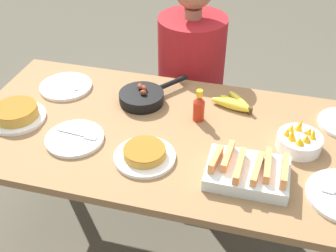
% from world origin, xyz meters
% --- Properties ---
extents(ground_plane, '(14.00, 14.00, 0.00)m').
position_xyz_m(ground_plane, '(0.00, 0.00, 0.00)').
color(ground_plane, '#565142').
extents(dining_table, '(1.72, 0.86, 0.73)m').
position_xyz_m(dining_table, '(0.00, 0.00, 0.64)').
color(dining_table, olive).
rests_on(dining_table, ground_plane).
extents(banana_bunch, '(0.21, 0.17, 0.04)m').
position_xyz_m(banana_bunch, '(0.25, 0.25, 0.75)').
color(banana_bunch, yellow).
rests_on(banana_bunch, dining_table).
extents(melon_tray, '(0.30, 0.21, 0.10)m').
position_xyz_m(melon_tray, '(0.35, -0.19, 0.76)').
color(melon_tray, silver).
rests_on(melon_tray, dining_table).
extents(skillet, '(0.27, 0.32, 0.08)m').
position_xyz_m(skillet, '(-0.17, 0.19, 0.76)').
color(skillet, black).
rests_on(skillet, dining_table).
extents(frittata_plate_center, '(0.24, 0.24, 0.05)m').
position_xyz_m(frittata_plate_center, '(-0.04, -0.19, 0.75)').
color(frittata_plate_center, white).
rests_on(frittata_plate_center, dining_table).
extents(frittata_plate_side, '(0.25, 0.25, 0.06)m').
position_xyz_m(frittata_plate_side, '(-0.66, -0.08, 0.76)').
color(frittata_plate_side, white).
rests_on(frittata_plate_side, dining_table).
extents(empty_plate_near_front, '(0.24, 0.24, 0.02)m').
position_xyz_m(empty_plate_near_front, '(-0.35, -0.15, 0.74)').
color(empty_plate_near_front, white).
rests_on(empty_plate_near_front, dining_table).
extents(empty_plate_mid_edge, '(0.25, 0.25, 0.02)m').
position_xyz_m(empty_plate_mid_edge, '(-0.56, 0.21, 0.74)').
color(empty_plate_mid_edge, white).
rests_on(empty_plate_mid_edge, dining_table).
extents(fruit_bowl_mango, '(0.18, 0.18, 0.11)m').
position_xyz_m(fruit_bowl_mango, '(0.53, 0.03, 0.77)').
color(fruit_bowl_mango, white).
rests_on(fruit_bowl_mango, dining_table).
extents(hot_sauce_bottle, '(0.05, 0.05, 0.15)m').
position_xyz_m(hot_sauce_bottle, '(0.10, 0.12, 0.79)').
color(hot_sauce_bottle, '#B72814').
rests_on(hot_sauce_bottle, dining_table).
extents(person_figure, '(0.40, 0.40, 1.21)m').
position_xyz_m(person_figure, '(-0.04, 0.65, 0.49)').
color(person_figure, black).
rests_on(person_figure, ground_plane).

